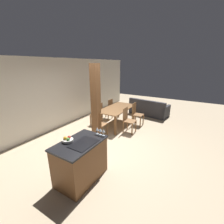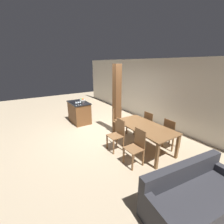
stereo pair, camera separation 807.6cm
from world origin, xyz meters
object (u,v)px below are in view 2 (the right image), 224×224
kitchen_island (79,112)px  dining_chair_far_right (171,133)px  wine_glass_near (76,102)px  couch (195,198)px  dining_chair_head_end (119,120)px  dining_chair_near_left (117,134)px  wine_glass_middle (78,102)px  dining_chair_far_left (150,124)px  dining_table (144,129)px  fruit_bowl (82,100)px  timber_post (117,100)px  wine_glass_far (80,102)px  dining_chair_near_right (136,146)px

kitchen_island → dining_chair_far_right: size_ratio=1.19×
wine_glass_near → couch: bearing=4.7°
dining_chair_far_right → dining_chair_head_end: same height
dining_chair_near_left → dining_chair_far_right: (0.83, 1.39, 0.00)m
wine_glass_middle → couch: bearing=3.6°
wine_glass_middle → dining_chair_far_left: wine_glass_middle is taller
wine_glass_middle → dining_chair_head_end: 1.79m
dining_chair_head_end → dining_chair_far_left: bearing=-51.9°
wine_glass_middle → dining_table: bearing=21.1°
dining_chair_far_left → dining_chair_far_right: bearing=-180.0°
dining_chair_near_left → dining_chair_head_end: size_ratio=1.00×
kitchen_island → dining_chair_near_left: bearing=2.9°
wine_glass_near → dining_chair_head_end: (1.36, 1.11, -0.55)m
couch → fruit_bowl: bearing=96.5°
dining_chair_far_right → wine_glass_middle: bearing=29.2°
wine_glass_near → timber_post: timber_post is taller
dining_chair_near_left → dining_chair_far_left: bearing=90.0°
kitchen_island → wine_glass_middle: bearing=-21.9°
fruit_bowl → wine_glass_far: 0.69m
kitchen_island → couch: bearing=1.1°
dining_chair_near_left → wine_glass_far: bearing=-173.8°
kitchen_island → couch: kitchen_island is taller
wine_glass_far → dining_chair_head_end: 1.74m
dining_chair_far_left → timber_post: bearing=34.1°
dining_table → dining_chair_near_right: dining_chair_near_right is taller
fruit_bowl → dining_chair_far_left: 3.16m
wine_glass_near → dining_table: bearing=22.7°
couch → dining_chair_near_left: bearing=97.0°
wine_glass_middle → wine_glass_far: (0.00, 0.09, 0.00)m
dining_table → dining_chair_far_right: bearing=59.0°
wine_glass_near → dining_chair_far_right: wine_glass_near is taller
dining_table → dining_chair_head_end: dining_chair_head_end is taller
wine_glass_middle → dining_chair_near_right: bearing=6.2°
fruit_bowl → dining_chair_near_right: size_ratio=0.24×
dining_table → dining_chair_head_end: (-1.30, -0.00, -0.15)m
dining_chair_far_right → couch: 2.13m
wine_glass_near → wine_glass_middle: bearing=90.0°
couch → wine_glass_near: bearing=102.6°
dining_table → dining_chair_far_left: bearing=121.0°
dining_chair_near_right → couch: (1.57, -0.04, -0.22)m
fruit_bowl → dining_chair_head_end: size_ratio=0.24×
wine_glass_far → couch: size_ratio=0.08×
timber_post → dining_chair_far_right: bearing=20.6°
dining_chair_far_right → dining_chair_head_end: bearing=22.0°
wine_glass_far → dining_chair_near_right: 3.14m
wine_glass_far → dining_chair_far_right: 3.53m
dining_chair_near_left → dining_chair_far_left: (0.00, 1.39, 0.00)m
wine_glass_middle → couch: wine_glass_middle is taller
wine_glass_far → kitchen_island: bearing=167.4°
kitchen_island → wine_glass_near: size_ratio=6.73×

